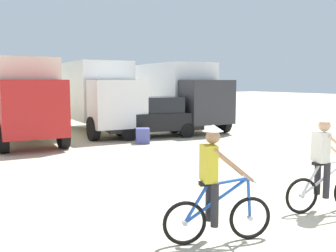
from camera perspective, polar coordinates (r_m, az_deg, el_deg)
ground_plane at (r=8.70m, az=15.74°, el=-10.06°), size 120.00×120.00×0.00m
box_truck_cream_rv at (r=17.10m, az=-20.66°, el=4.24°), size 2.91×6.92×3.35m
box_truck_white_box at (r=19.12m, az=-10.50°, el=4.76°), size 2.90×6.92×3.35m
box_truck_avon_van at (r=20.38m, az=1.41°, el=4.98°), size 3.06×6.96×3.35m
sedan_parked at (r=17.17m, az=-2.10°, el=1.35°), size 4.48×2.63×1.76m
cyclist_orange_shirt at (r=5.99m, az=6.85°, el=-9.07°), size 1.64×0.76×1.82m
cyclist_cowboy_hat at (r=7.89m, az=21.92°, el=-5.67°), size 1.67×0.68×1.82m
supply_crate at (r=15.42m, az=-3.73°, el=-1.44°), size 0.73×0.74×0.60m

